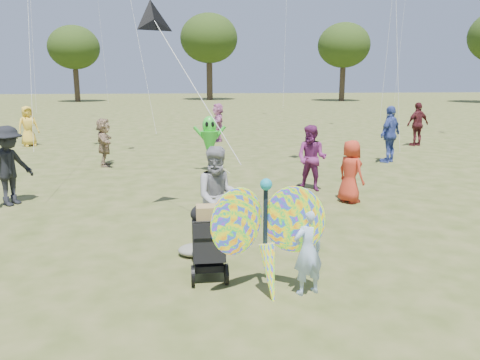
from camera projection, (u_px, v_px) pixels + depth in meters
name	position (u px, v px, depth m)	size (l,w,h in m)	color
ground	(264.00, 270.00, 7.21)	(160.00, 160.00, 0.00)	#51592B
child_girl	(308.00, 251.00, 6.30)	(0.45, 0.30, 1.23)	#A3C1E7
adult_man	(219.00, 197.00, 8.07)	(0.86, 0.67, 1.77)	gray
grey_bag	(195.00, 250.00, 7.80)	(0.57, 0.46, 0.18)	slate
crowd_a	(351.00, 171.00, 10.98)	(0.72, 0.47, 1.48)	#BA331D
crowd_b	(9.00, 166.00, 10.70)	(1.19, 0.68, 1.84)	black
crowd_c	(390.00, 134.00, 16.12)	(1.15, 0.48, 1.96)	#384B9C
crowd_d	(104.00, 142.00, 15.48)	(1.48, 0.47, 1.59)	#977A5D
crowd_e	(312.00, 158.00, 12.11)	(0.83, 0.65, 1.71)	#722661
crowd_g	(28.00, 126.00, 19.96)	(0.84, 0.55, 1.72)	yellow
crowd_h	(418.00, 124.00, 20.02)	(1.09, 0.45, 1.86)	#511B20
crowd_j	(218.00, 122.00, 21.50)	(1.62, 0.52, 1.74)	#C470A7
jogging_stroller	(208.00, 235.00, 6.96)	(0.53, 1.06, 1.09)	black
butterfly_kite	(267.00, 237.00, 6.21)	(1.74, 0.75, 1.82)	red
delta_kite_rig	(155.00, 21.00, 8.99)	(1.95, 1.99, 2.98)	black
alien_kite	(210.00, 141.00, 14.56)	(1.12, 0.69, 1.74)	green
tree_line	(229.00, 39.00, 49.79)	(91.78, 33.60, 10.79)	#3A2D21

